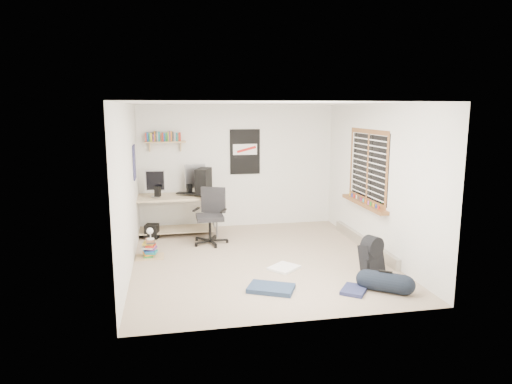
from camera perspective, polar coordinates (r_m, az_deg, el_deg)
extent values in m
cube|color=gray|center=(7.51, 0.39, -8.46)|extent=(4.00, 4.50, 0.01)
cube|color=white|center=(7.11, 0.41, 11.06)|extent=(4.00, 4.50, 0.01)
cube|color=silver|center=(9.41, -2.31, 3.22)|extent=(4.00, 0.01, 2.50)
cube|color=silver|center=(7.10, -15.68, 0.49)|extent=(0.01, 4.50, 2.50)
cube|color=silver|center=(7.85, 14.91, 1.45)|extent=(0.01, 4.50, 2.50)
cube|color=#D1AF91|center=(9.01, -10.31, -2.98)|extent=(1.82, 0.94, 0.80)
cube|color=#A2A1A6|center=(8.83, -12.49, 0.87)|extent=(0.37, 0.12, 0.40)
cube|color=#A9A9AE|center=(9.09, -7.60, 1.49)|extent=(0.44, 0.24, 0.47)
cube|color=black|center=(8.88, -6.58, 1.38)|extent=(0.37, 0.51, 0.49)
cube|color=black|center=(8.91, -8.51, -0.16)|extent=(0.46, 0.32, 0.02)
cube|color=black|center=(8.73, -12.20, 0.08)|extent=(0.13, 0.13, 0.20)
cube|color=black|center=(8.98, -8.33, 0.42)|extent=(0.11, 0.11, 0.17)
cube|color=black|center=(8.29, -5.79, -3.14)|extent=(0.87, 0.87, 1.01)
cube|color=tan|center=(9.14, -11.30, 6.15)|extent=(0.80, 0.22, 0.24)
cube|color=black|center=(9.37, -1.39, 5.04)|extent=(0.62, 0.03, 0.92)
cube|color=navy|center=(8.25, -14.98, 3.61)|extent=(0.02, 0.42, 0.60)
cube|color=brown|center=(8.07, 13.70, 3.17)|extent=(0.10, 1.50, 1.26)
cube|color=#B7B2A8|center=(8.34, 13.34, -6.14)|extent=(0.08, 2.50, 0.18)
cube|color=black|center=(7.14, 14.24, -8.06)|extent=(0.41, 0.38, 0.44)
cylinder|color=black|center=(6.45, 15.84, -10.72)|extent=(0.37, 0.37, 0.53)
cube|color=white|center=(7.09, 3.51, -9.43)|extent=(0.56, 0.55, 0.04)
cube|color=navy|center=(6.29, 1.89, -11.95)|extent=(0.71, 0.61, 0.07)
cube|color=#21274C|center=(6.39, 12.15, -11.89)|extent=(0.47, 0.49, 0.05)
cube|color=olive|center=(7.77, -13.14, -6.89)|extent=(0.44, 0.38, 0.28)
cube|color=silver|center=(7.69, -13.06, -5.29)|extent=(0.13, 0.20, 0.20)
cube|color=black|center=(8.87, -12.88, -4.79)|extent=(0.28, 0.28, 0.26)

